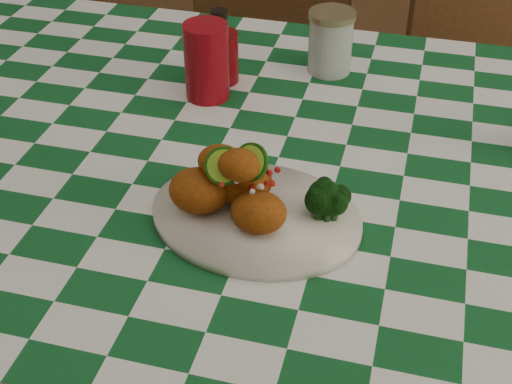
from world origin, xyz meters
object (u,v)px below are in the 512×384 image
(wooden_chair_left, at_px, (254,101))
(wooden_chair_right, at_px, (509,125))
(fried_chicken_pile, at_px, (242,181))
(dining_table, at_px, (275,320))
(red_tumbler, at_px, (207,61))
(ketchup_bottle, at_px, (220,46))
(mason_jar, at_px, (331,42))
(plate, at_px, (256,217))

(wooden_chair_left, bearing_deg, wooden_chair_right, 0.72)
(fried_chicken_pile, xyz_separation_m, wooden_chair_right, (0.45, 0.86, -0.36))
(dining_table, distance_m, red_tumbler, 0.52)
(ketchup_bottle, distance_m, wooden_chair_right, 0.84)
(fried_chicken_pile, relative_size, red_tumbler, 1.16)
(fried_chicken_pile, relative_size, mason_jar, 1.35)
(mason_jar, bearing_deg, dining_table, -94.81)
(red_tumbler, distance_m, ketchup_bottle, 0.06)
(red_tumbler, xyz_separation_m, mason_jar, (0.20, 0.16, -0.01))
(plate, distance_m, wooden_chair_left, 0.93)
(plate, xyz_separation_m, mason_jar, (0.02, 0.49, 0.05))
(wooden_chair_left, bearing_deg, red_tumbler, -85.59)
(dining_table, distance_m, fried_chicken_pile, 0.49)
(dining_table, relative_size, red_tumbler, 11.64)
(dining_table, distance_m, mason_jar, 0.56)
(dining_table, xyz_separation_m, red_tumbler, (-0.17, 0.16, 0.46))
(red_tumbler, distance_m, wooden_chair_right, 0.89)
(dining_table, relative_size, ketchup_bottle, 11.66)
(plate, bearing_deg, wooden_chair_right, 63.35)
(dining_table, xyz_separation_m, plate, (0.01, -0.17, 0.40))
(red_tumbler, xyz_separation_m, wooden_chair_right, (0.61, 0.53, -0.36))
(wooden_chair_left, relative_size, wooden_chair_right, 0.96)
(dining_table, distance_m, wooden_chair_right, 0.83)
(fried_chicken_pile, distance_m, mason_jar, 0.49)
(plate, xyz_separation_m, wooden_chair_right, (0.43, 0.86, -0.30))
(plate, relative_size, ketchup_bottle, 2.19)
(ketchup_bottle, height_order, mason_jar, ketchup_bottle)
(dining_table, xyz_separation_m, ketchup_bottle, (-0.17, 0.23, 0.46))
(ketchup_bottle, bearing_deg, dining_table, -53.57)
(ketchup_bottle, relative_size, mason_jar, 1.16)
(fried_chicken_pile, height_order, red_tumbler, red_tumbler)
(ketchup_bottle, relative_size, wooden_chair_left, 0.15)
(plate, height_order, wooden_chair_left, wooden_chair_left)
(plate, distance_m, fried_chicken_pile, 0.07)
(fried_chicken_pile, xyz_separation_m, ketchup_bottle, (-0.15, 0.40, 0.00))
(plate, height_order, mason_jar, mason_jar)
(red_tumbler, distance_m, wooden_chair_left, 0.64)
(dining_table, relative_size, wooden_chair_right, 1.67)
(ketchup_bottle, xyz_separation_m, wooden_chair_right, (0.61, 0.46, -0.36))
(wooden_chair_left, height_order, wooden_chair_right, wooden_chair_right)
(plate, height_order, red_tumbler, red_tumbler)
(red_tumbler, bearing_deg, wooden_chair_left, 95.32)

